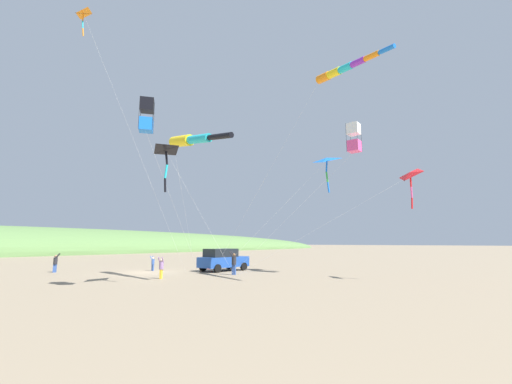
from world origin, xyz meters
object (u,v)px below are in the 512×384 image
object	(u,v)px
person_child_green_jacket	(55,262)
kite_box_checkered_midright	(147,115)
parked_car	(223,259)
person_bystander_far	(153,263)
person_child_grey_jacket	(161,267)
kite_windsock_long_streamer_left	(342,70)
person_adult_flyer	(234,262)
kite_delta_yellow_midlevel	(84,15)
kite_delta_teal_far_right	(409,175)
kite_windsock_white_trailing	(191,140)
cooler_box	(208,266)
kite_delta_blue_topmost	(327,160)
kite_delta_black_fish_shape	(166,150)
kite_box_rainbow_low_near	(354,138)

from	to	relation	value
person_child_green_jacket	kite_box_checkered_midright	distance (m)	17.02
parked_car	person_bystander_far	world-z (taller)	parked_car
person_child_grey_jacket	kite_windsock_long_streamer_left	size ratio (longest dim) A/B	0.09
parked_car	person_adult_flyer	bearing A→B (deg)	148.53
person_bystander_far	kite_box_checkered_midright	distance (m)	15.03
kite_windsock_long_streamer_left	kite_delta_yellow_midlevel	xyz separation A→B (m)	(11.01, 11.01, 2.61)
parked_car	person_adult_flyer	xyz separation A→B (m)	(-3.01, 1.84, -0.01)
person_child_grey_jacket	kite_delta_teal_far_right	world-z (taller)	kite_delta_teal_far_right
person_child_grey_jacket	kite_windsock_white_trailing	distance (m)	8.71
person_child_grey_jacket	person_bystander_far	world-z (taller)	person_child_grey_jacket
kite_windsock_white_trailing	person_child_grey_jacket	bearing A→B (deg)	15.80
person_child_green_jacket	person_child_grey_jacket	world-z (taller)	person_child_green_jacket
person_adult_flyer	kite_delta_yellow_midlevel	distance (m)	18.49
person_adult_flyer	person_child_grey_jacket	xyz separation A→B (m)	(1.93, 4.95, -0.16)
person_child_green_jacket	person_bystander_far	distance (m)	7.51
kite_delta_yellow_midlevel	kite_box_checkered_midright	bearing A→B (deg)	-158.27
cooler_box	kite_windsock_long_streamer_left	world-z (taller)	kite_windsock_long_streamer_left
kite_windsock_long_streamer_left	cooler_box	bearing A→B (deg)	-10.30
kite_windsock_white_trailing	kite_box_checkered_midright	world-z (taller)	kite_windsock_white_trailing
person_child_grey_jacket	kite_delta_blue_topmost	world-z (taller)	kite_delta_blue_topmost
parked_car	cooler_box	size ratio (longest dim) A/B	7.07
kite_delta_black_fish_shape	kite_windsock_long_streamer_left	size ratio (longest dim) A/B	0.50
kite_delta_teal_far_right	person_adult_flyer	bearing A→B (deg)	17.14
kite_delta_black_fish_shape	kite_box_checkered_midright	world-z (taller)	kite_box_checkered_midright
person_bystander_far	kite_delta_yellow_midlevel	distance (m)	18.49
kite_windsock_white_trailing	person_bystander_far	bearing A→B (deg)	-18.30
person_bystander_far	kite_box_rainbow_low_near	size ratio (longest dim) A/B	0.11
parked_car	kite_delta_teal_far_right	bearing A→B (deg)	-173.18
parked_car	kite_box_checkered_midright	world-z (taller)	kite_box_checkered_midright
cooler_box	kite_windsock_white_trailing	distance (m)	12.86
person_child_green_jacket	kite_delta_yellow_midlevel	bearing A→B (deg)	162.19
person_child_green_jacket	kite_delta_teal_far_right	bearing A→B (deg)	-154.86
kite_delta_yellow_midlevel	person_child_green_jacket	bearing A→B (deg)	-17.81
kite_windsock_white_trailing	kite_box_rainbow_low_near	distance (m)	11.97
kite_windsock_long_streamer_left	kite_box_checkered_midright	distance (m)	12.10
kite_delta_blue_topmost	kite_windsock_white_trailing	bearing A→B (deg)	62.20
person_bystander_far	kite_windsock_long_streamer_left	bearing A→B (deg)	-173.90
kite_windsock_long_streamer_left	kite_delta_blue_topmost	world-z (taller)	kite_windsock_long_streamer_left
kite_delta_teal_far_right	cooler_box	bearing A→B (deg)	3.11
kite_windsock_long_streamer_left	kite_box_rainbow_low_near	distance (m)	5.73
person_bystander_far	person_child_grey_jacket	bearing A→B (deg)	151.68
cooler_box	kite_box_checkered_midright	bearing A→B (deg)	124.91
kite_box_rainbow_low_near	person_child_green_jacket	bearing A→B (deg)	31.57
kite_box_rainbow_low_near	kite_delta_teal_far_right	bearing A→B (deg)	164.44
kite_delta_teal_far_right	kite_box_rainbow_low_near	size ratio (longest dim) A/B	1.13
parked_car	person_child_green_jacket	world-z (taller)	parked_car
kite_delta_yellow_midlevel	kite_box_rainbow_low_near	bearing A→B (deg)	-121.46
parked_car	kite_box_rainbow_low_near	bearing A→B (deg)	-165.18
person_adult_flyer	kite_windsock_white_trailing	xyz separation A→B (m)	(-0.02, 4.40, 8.31)
cooler_box	person_adult_flyer	size ratio (longest dim) A/B	0.36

